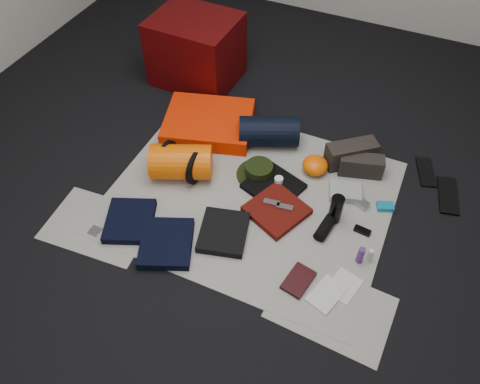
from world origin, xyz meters
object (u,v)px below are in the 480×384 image
at_px(sleeping_pad, 209,123).
at_px(navy_duffel, 269,132).
at_px(paperback_book, 298,280).
at_px(compact_camera, 361,203).
at_px(stuff_sack, 181,162).
at_px(water_bottle, 336,209).
at_px(red_cabinet, 196,50).

xyz_separation_m(sleeping_pad, navy_duffel, (0.42, 0.03, 0.05)).
distance_m(navy_duffel, paperback_book, 1.04).
distance_m(navy_duffel, compact_camera, 0.75).
height_order(stuff_sack, compact_camera, stuff_sack).
xyz_separation_m(sleeping_pad, water_bottle, (1.00, -0.40, 0.04)).
relative_size(stuff_sack, water_bottle, 1.98).
bearing_deg(stuff_sack, water_bottle, 2.69).
bearing_deg(navy_duffel, stuff_sack, -151.55).
distance_m(sleeping_pad, paperback_book, 1.28).
xyz_separation_m(navy_duffel, compact_camera, (0.69, -0.27, -0.08)).
relative_size(sleeping_pad, navy_duffel, 1.50).
distance_m(red_cabinet, stuff_sack, 1.01).
bearing_deg(red_cabinet, paperback_book, -44.62).
distance_m(sleeping_pad, compact_camera, 1.13).
xyz_separation_m(water_bottle, paperback_book, (-0.05, -0.46, -0.08)).
bearing_deg(sleeping_pad, compact_camera, -11.95).
relative_size(navy_duffel, water_bottle, 2.05).
height_order(compact_camera, paperback_book, compact_camera).
relative_size(sleeping_pad, compact_camera, 6.49).
height_order(red_cabinet, compact_camera, red_cabinet).
bearing_deg(paperback_book, water_bottle, 94.80).
height_order(navy_duffel, water_bottle, navy_duffel).
relative_size(navy_duffel, paperback_book, 2.12).
distance_m(red_cabinet, water_bottle, 1.60).
bearing_deg(water_bottle, red_cabinet, 146.32).
height_order(sleeping_pad, paperback_book, sleeping_pad).
xyz_separation_m(red_cabinet, navy_duffel, (0.75, -0.45, -0.14)).
bearing_deg(sleeping_pad, navy_duffel, 4.72).
bearing_deg(compact_camera, paperback_book, -81.72).
relative_size(sleeping_pad, water_bottle, 3.08).
distance_m(water_bottle, compact_camera, 0.21).
bearing_deg(paperback_book, sleeping_pad, 148.52).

